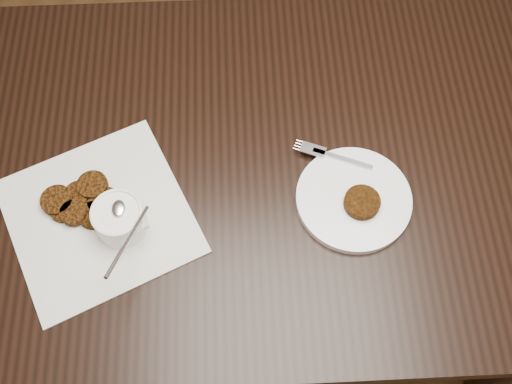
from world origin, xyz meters
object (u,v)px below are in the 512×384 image
napkin (99,216)px  sauce_ramekin (116,211)px  plate_with_patty (354,197)px  table (268,234)px

napkin → sauce_ramekin: size_ratio=2.45×
napkin → plate_with_patty: 0.47m
table → plate_with_patty: size_ratio=6.08×
table → napkin: (-0.32, -0.11, 0.38)m
napkin → sauce_ramekin: bearing=-25.6°
table → sauce_ramekin: 0.54m
table → plate_with_patty: (0.15, -0.09, 0.39)m
sauce_ramekin → plate_with_patty: bearing=4.5°
plate_with_patty → napkin: bearing=-178.6°
table → plate_with_patty: plate_with_patty is taller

